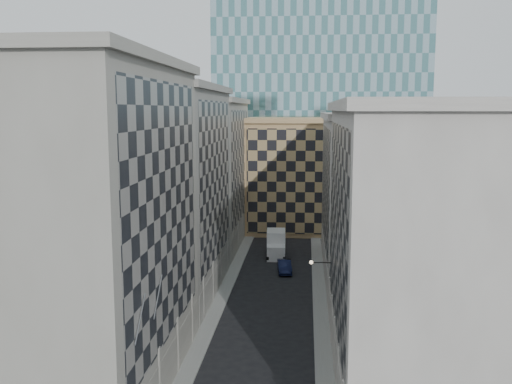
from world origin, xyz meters
The scene contains 13 objects.
sidewalk_west centered at (-5.25, 30.00, 0.07)m, with size 1.50×100.00×0.15m, color gray.
sidewalk_east centered at (5.25, 30.00, 0.07)m, with size 1.50×100.00×0.15m, color gray.
bldg_left_a centered at (-10.88, 11.00, 11.82)m, with size 10.80×22.80×23.70m.
bldg_left_b centered at (-10.88, 33.00, 11.32)m, with size 10.80×22.80×22.70m.
bldg_left_c centered at (-10.88, 55.00, 10.83)m, with size 10.80×22.80×21.70m.
bldg_right_a centered at (10.88, 15.00, 10.32)m, with size 10.80×26.80×20.70m.
bldg_right_b centered at (10.89, 42.00, 9.85)m, with size 10.80×28.80×19.70m.
tan_block centered at (2.00, 67.90, 9.44)m, with size 16.80×14.80×18.80m.
church_tower centered at (0.00, 82.00, 26.95)m, with size 7.20×7.20×51.50m.
flagpoles_left centered at (-5.90, 6.00, 8.00)m, with size 0.10×6.33×2.33m.
bracket_lamp centered at (4.38, 24.00, 6.20)m, with size 1.98×0.36×0.36m.
box_truck centered at (-0.41, 49.87, 1.49)m, with size 2.85×6.36×3.42m.
dark_car centered at (1.08, 41.77, 0.77)m, with size 1.62×4.66×1.53m, color #0D1433.
Camera 1 is at (3.65, -27.07, 20.06)m, focal length 40.00 mm.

